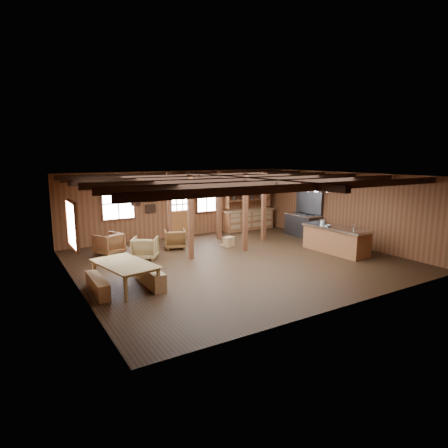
{
  "coord_description": "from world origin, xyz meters",
  "views": [
    {
      "loc": [
        -6.59,
        -9.99,
        3.39
      ],
      "look_at": [
        -0.13,
        0.61,
        1.15
      ],
      "focal_mm": 30.0,
      "sensor_mm": 36.0,
      "label": 1
    }
  ],
  "objects_px": {
    "dining_table": "(127,275)",
    "armchair_b": "(175,239)",
    "armchair_c": "(145,248)",
    "armchair_a": "(109,244)",
    "kitchen_island": "(336,239)",
    "commercial_range": "(304,221)"
  },
  "relations": [
    {
      "from": "dining_table",
      "to": "armchair_c",
      "type": "height_order",
      "value": "armchair_c"
    },
    {
      "from": "armchair_a",
      "to": "armchair_b",
      "type": "bearing_deg",
      "value": 144.55
    },
    {
      "from": "commercial_range",
      "to": "armchair_a",
      "type": "distance_m",
      "value": 8.14
    },
    {
      "from": "commercial_range",
      "to": "armchair_b",
      "type": "xyz_separation_m",
      "value": [
        -5.7,
        0.81,
        -0.29
      ]
    },
    {
      "from": "armchair_c",
      "to": "armchair_b",
      "type": "bearing_deg",
      "value": -119.66
    },
    {
      "from": "kitchen_island",
      "to": "dining_table",
      "type": "xyz_separation_m",
      "value": [
        -7.5,
        0.24,
        -0.13
      ]
    },
    {
      "from": "armchair_a",
      "to": "commercial_range",
      "type": "bearing_deg",
      "value": 145.89
    },
    {
      "from": "armchair_c",
      "to": "armchair_a",
      "type": "bearing_deg",
      "value": -22.31
    },
    {
      "from": "dining_table",
      "to": "armchair_b",
      "type": "distance_m",
      "value": 4.37
    },
    {
      "from": "armchair_a",
      "to": "armchair_b",
      "type": "xyz_separation_m",
      "value": [
        2.34,
        -0.41,
        -0.02
      ]
    },
    {
      "from": "armchair_b",
      "to": "commercial_range",
      "type": "bearing_deg",
      "value": -168.79
    },
    {
      "from": "kitchen_island",
      "to": "armchair_c",
      "type": "xyz_separation_m",
      "value": [
        -6.11,
        2.75,
        -0.11
      ]
    },
    {
      "from": "kitchen_island",
      "to": "commercial_range",
      "type": "height_order",
      "value": "commercial_range"
    },
    {
      "from": "dining_table",
      "to": "armchair_b",
      "type": "height_order",
      "value": "armchair_b"
    },
    {
      "from": "kitchen_island",
      "to": "armchair_b",
      "type": "bearing_deg",
      "value": 140.59
    },
    {
      "from": "dining_table",
      "to": "armchair_a",
      "type": "distance_m",
      "value": 3.76
    },
    {
      "from": "armchair_a",
      "to": "dining_table",
      "type": "bearing_deg",
      "value": 56.82
    },
    {
      "from": "commercial_range",
      "to": "dining_table",
      "type": "xyz_separation_m",
      "value": [
        -8.55,
        -2.5,
        -0.3
      ]
    },
    {
      "from": "armchair_a",
      "to": "armchair_b",
      "type": "height_order",
      "value": "armchair_a"
    },
    {
      "from": "kitchen_island",
      "to": "dining_table",
      "type": "height_order",
      "value": "kitchen_island"
    },
    {
      "from": "armchair_b",
      "to": "kitchen_island",
      "type": "bearing_deg",
      "value": 161.98
    },
    {
      "from": "kitchen_island",
      "to": "commercial_range",
      "type": "distance_m",
      "value": 2.94
    }
  ]
}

